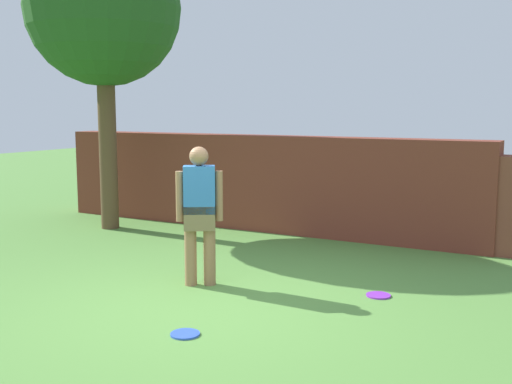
# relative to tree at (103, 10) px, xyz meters

# --- Properties ---
(ground_plane) EXTENTS (40.00, 40.00, 0.00)m
(ground_plane) POSITION_rel_tree_xyz_m (3.74, -2.86, -3.65)
(ground_plane) COLOR #568C3D
(brick_wall) EXTENTS (7.76, 0.50, 1.60)m
(brick_wall) POSITION_rel_tree_xyz_m (2.24, 1.15, -2.85)
(brick_wall) COLOR brown
(brick_wall) RESTS_ON ground
(tree) EXTENTS (2.56, 2.56, 4.97)m
(tree) POSITION_rel_tree_xyz_m (0.00, 0.00, 0.00)
(tree) COLOR brown
(tree) RESTS_ON ground
(person) EXTENTS (0.47, 0.38, 1.62)m
(person) POSITION_rel_tree_xyz_m (3.28, -2.14, -2.76)
(person) COLOR #9E704C
(person) RESTS_ON ground
(frisbee_blue) EXTENTS (0.27, 0.27, 0.02)m
(frisbee_blue) POSITION_rel_tree_xyz_m (4.05, -3.56, -3.64)
(frisbee_blue) COLOR blue
(frisbee_blue) RESTS_ON ground
(frisbee_purple) EXTENTS (0.27, 0.27, 0.02)m
(frisbee_purple) POSITION_rel_tree_xyz_m (5.25, -1.58, -3.64)
(frisbee_purple) COLOR purple
(frisbee_purple) RESTS_ON ground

